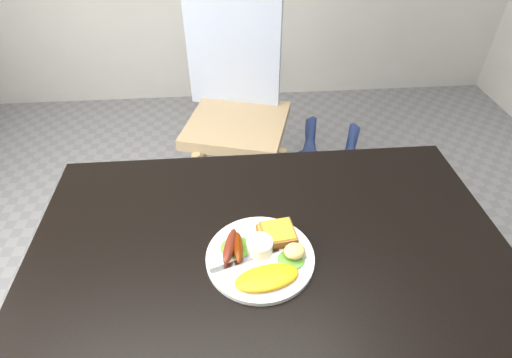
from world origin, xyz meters
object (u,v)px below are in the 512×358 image
at_px(dining_chair, 237,125).
at_px(person, 336,114).
at_px(dining_table, 270,255).
at_px(plate, 260,257).

xyz_separation_m(dining_chair, person, (0.38, -0.35, 0.25)).
height_order(dining_chair, person, person).
xyz_separation_m(dining_table, plate, (-0.03, -0.03, 0.03)).
bearing_deg(plate, dining_table, 42.35).
bearing_deg(dining_chair, plate, -73.04).
distance_m(dining_table, person, 0.79).
bearing_deg(person, dining_table, 80.49).
xyz_separation_m(person, plate, (-0.37, -0.74, 0.06)).
bearing_deg(dining_table, dining_chair, 92.23).
relative_size(person, plate, 5.32).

